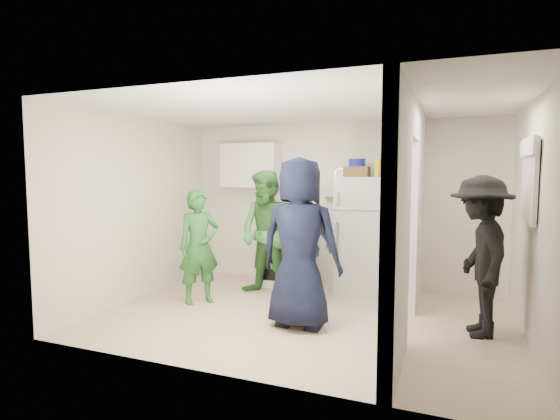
% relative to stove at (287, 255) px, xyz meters
% --- Properties ---
extents(floor, '(4.80, 4.80, 0.00)m').
position_rel_stove_xyz_m(floor, '(0.71, -1.37, -0.47)').
color(floor, beige).
rests_on(floor, ground).
extents(wall_back, '(4.80, 0.00, 4.80)m').
position_rel_stove_xyz_m(wall_back, '(0.71, 0.33, 0.78)').
color(wall_back, silver).
rests_on(wall_back, floor).
extents(wall_front, '(4.80, 0.00, 4.80)m').
position_rel_stove_xyz_m(wall_front, '(0.71, -3.07, 0.78)').
color(wall_front, silver).
rests_on(wall_front, floor).
extents(wall_left, '(0.00, 3.40, 3.40)m').
position_rel_stove_xyz_m(wall_left, '(-1.69, -1.37, 0.78)').
color(wall_left, silver).
rests_on(wall_left, floor).
extents(wall_right, '(0.00, 3.40, 3.40)m').
position_rel_stove_xyz_m(wall_right, '(3.11, -1.37, 0.78)').
color(wall_right, silver).
rests_on(wall_right, floor).
extents(ceiling, '(4.80, 4.80, 0.00)m').
position_rel_stove_xyz_m(ceiling, '(0.71, -1.37, 2.03)').
color(ceiling, white).
rests_on(ceiling, wall_back).
extents(partition_pier_back, '(0.12, 1.20, 2.50)m').
position_rel_stove_xyz_m(partition_pier_back, '(1.91, -0.27, 0.78)').
color(partition_pier_back, silver).
rests_on(partition_pier_back, floor).
extents(partition_pier_front, '(0.12, 1.20, 2.50)m').
position_rel_stove_xyz_m(partition_pier_front, '(1.91, -2.47, 0.78)').
color(partition_pier_front, silver).
rests_on(partition_pier_front, floor).
extents(partition_header, '(0.12, 1.00, 0.40)m').
position_rel_stove_xyz_m(partition_header, '(1.91, -1.37, 1.83)').
color(partition_header, silver).
rests_on(partition_header, partition_pier_back).
extents(stove, '(0.78, 0.65, 0.93)m').
position_rel_stove_xyz_m(stove, '(0.00, 0.00, 0.00)').
color(stove, white).
rests_on(stove, floor).
extents(upper_cabinet, '(0.95, 0.34, 0.70)m').
position_rel_stove_xyz_m(upper_cabinet, '(-0.69, 0.15, 1.38)').
color(upper_cabinet, silver).
rests_on(upper_cabinet, wall_back).
extents(fridge, '(0.69, 0.67, 1.68)m').
position_rel_stove_xyz_m(fridge, '(1.16, -0.03, 0.37)').
color(fridge, silver).
rests_on(fridge, floor).
extents(wicker_basket, '(0.35, 0.25, 0.15)m').
position_rel_stove_xyz_m(wicker_basket, '(1.06, 0.02, 1.28)').
color(wicker_basket, brown).
rests_on(wicker_basket, fridge).
extents(blue_bowl, '(0.24, 0.24, 0.11)m').
position_rel_stove_xyz_m(blue_bowl, '(1.06, 0.02, 1.41)').
color(blue_bowl, navy).
rests_on(blue_bowl, wicker_basket).
extents(yellow_cup_stack_top, '(0.09, 0.09, 0.25)m').
position_rel_stove_xyz_m(yellow_cup_stack_top, '(1.38, -0.13, 1.33)').
color(yellow_cup_stack_top, gold).
rests_on(yellow_cup_stack_top, fridge).
extents(wall_clock, '(0.22, 0.02, 0.22)m').
position_rel_stove_xyz_m(wall_clock, '(0.76, 0.31, 1.23)').
color(wall_clock, white).
rests_on(wall_clock, wall_back).
extents(spice_shelf, '(0.35, 0.08, 0.03)m').
position_rel_stove_xyz_m(spice_shelf, '(0.71, 0.28, 0.88)').
color(spice_shelf, olive).
rests_on(spice_shelf, wall_back).
extents(nook_window, '(0.03, 0.70, 0.80)m').
position_rel_stove_xyz_m(nook_window, '(3.09, -1.17, 1.18)').
color(nook_window, black).
rests_on(nook_window, wall_right).
extents(nook_window_frame, '(0.04, 0.76, 0.86)m').
position_rel_stove_xyz_m(nook_window_frame, '(3.07, -1.17, 1.18)').
color(nook_window_frame, white).
rests_on(nook_window_frame, wall_right).
extents(nook_valance, '(0.04, 0.82, 0.18)m').
position_rel_stove_xyz_m(nook_valance, '(3.05, -1.17, 1.53)').
color(nook_valance, white).
rests_on(nook_valance, wall_right).
extents(yellow_cup_stack_stove, '(0.09, 0.09, 0.25)m').
position_rel_stove_xyz_m(yellow_cup_stack_stove, '(-0.12, -0.22, 0.59)').
color(yellow_cup_stack_stove, '#D1D612').
rests_on(yellow_cup_stack_stove, stove).
extents(red_cup, '(0.09, 0.09, 0.12)m').
position_rel_stove_xyz_m(red_cup, '(0.22, -0.20, 0.53)').
color(red_cup, red).
rests_on(red_cup, stove).
extents(person_green_left, '(0.63, 0.65, 1.51)m').
position_rel_stove_xyz_m(person_green_left, '(-0.77, -1.32, 0.29)').
color(person_green_left, '#2B692A').
rests_on(person_green_left, floor).
extents(person_green_center, '(0.98, 0.84, 1.77)m').
position_rel_stove_xyz_m(person_green_center, '(-0.05, -0.68, 0.42)').
color(person_green_center, '#377634').
rests_on(person_green_center, floor).
extents(person_denim, '(0.99, 0.72, 1.56)m').
position_rel_stove_xyz_m(person_denim, '(0.51, -0.76, 0.32)').
color(person_denim, '#38567B').
rests_on(person_denim, floor).
extents(person_navy, '(0.95, 0.64, 1.91)m').
position_rel_stove_xyz_m(person_navy, '(0.78, -1.70, 0.49)').
color(person_navy, black).
rests_on(person_navy, floor).
extents(person_nook, '(0.78, 1.18, 1.72)m').
position_rel_stove_xyz_m(person_nook, '(2.64, -1.23, 0.39)').
color(person_nook, black).
rests_on(person_nook, floor).
extents(bottle_a, '(0.07, 0.07, 0.26)m').
position_rel_stove_xyz_m(bottle_a, '(-0.29, 0.10, 0.59)').
color(bottle_a, brown).
rests_on(bottle_a, stove).
extents(bottle_b, '(0.07, 0.07, 0.30)m').
position_rel_stove_xyz_m(bottle_b, '(-0.20, -0.08, 0.62)').
color(bottle_b, '#214717').
rests_on(bottle_b, stove).
extents(bottle_c, '(0.08, 0.08, 0.33)m').
position_rel_stove_xyz_m(bottle_c, '(-0.08, 0.15, 0.63)').
color(bottle_c, '#B4BCC3').
rests_on(bottle_c, stove).
extents(bottle_d, '(0.08, 0.08, 0.26)m').
position_rel_stove_xyz_m(bottle_d, '(0.03, -0.03, 0.60)').
color(bottle_d, brown).
rests_on(bottle_d, stove).
extents(bottle_e, '(0.07, 0.07, 0.31)m').
position_rel_stove_xyz_m(bottle_e, '(0.09, 0.19, 0.62)').
color(bottle_e, '#AAB3BC').
rests_on(bottle_e, stove).
extents(bottle_f, '(0.08, 0.08, 0.33)m').
position_rel_stove_xyz_m(bottle_f, '(0.20, 0.00, 0.63)').
color(bottle_f, '#163513').
rests_on(bottle_f, stove).
extents(bottle_g, '(0.06, 0.06, 0.31)m').
position_rel_stove_xyz_m(bottle_g, '(0.25, 0.15, 0.62)').
color(bottle_g, olive).
rests_on(bottle_g, stove).
extents(bottle_h, '(0.07, 0.07, 0.31)m').
position_rel_stove_xyz_m(bottle_h, '(-0.30, -0.11, 0.62)').
color(bottle_h, silver).
rests_on(bottle_h, stove).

